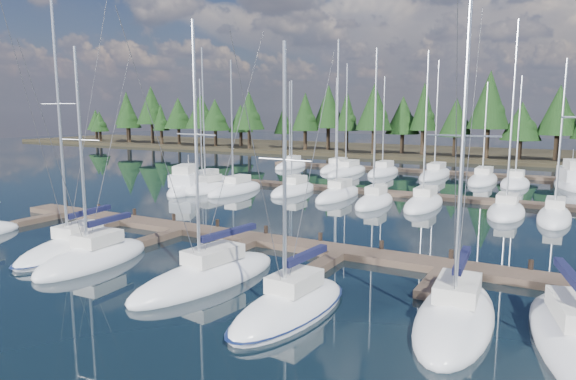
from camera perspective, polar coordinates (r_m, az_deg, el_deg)
The scene contains 13 objects.
ground at distance 43.86m, azimuth 5.09°, elevation -2.30°, with size 260.00×260.00×0.00m, color black.
far_shore at distance 101.17m, azimuth 19.14°, elevation 3.83°, with size 220.00×30.00×0.60m, color #2F281A.
main_dock at distance 32.95m, azimuth -3.96°, elevation -5.72°, with size 44.00×6.13×0.90m.
back_docks at distance 62.00m, azimuth 12.50°, elevation 1.04°, with size 50.00×21.80×0.40m.
front_sailboat_1 at distance 33.66m, azimuth -22.66°, elevation -5.93°, with size 3.96×8.95×16.09m.
front_sailboat_2 at distance 31.01m, azimuth -20.77°, elevation -7.10°, with size 3.43×7.82×12.60m.
front_sailboat_3 at distance 26.27m, azimuth -8.94°, elevation -9.51°, with size 4.33×9.67×13.41m.
front_sailboat_4 at distance 22.20m, azimuth 0.24°, elevation -12.94°, with size 3.46×8.03×11.95m.
front_sailboat_5 at distance 22.36m, azimuth 18.08°, elevation -13.22°, with size 3.59×9.07×13.77m.
back_sailboat_rows at distance 58.08m, azimuth 11.17°, elevation 0.62°, with size 42.17×33.15×16.19m.
motor_yacht_left at distance 55.21m, azimuth -11.21°, elevation 0.43°, with size 6.37×9.59×4.57m.
motor_yacht_right at distance 64.99m, azimuth 29.10°, elevation 0.77°, with size 5.39×10.44×4.99m.
tree_line at distance 91.54m, azimuth 17.29°, elevation 8.06°, with size 186.92×11.88×14.10m.
Camera 1 is at (17.45, -9.31, 8.57)m, focal length 32.00 mm.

